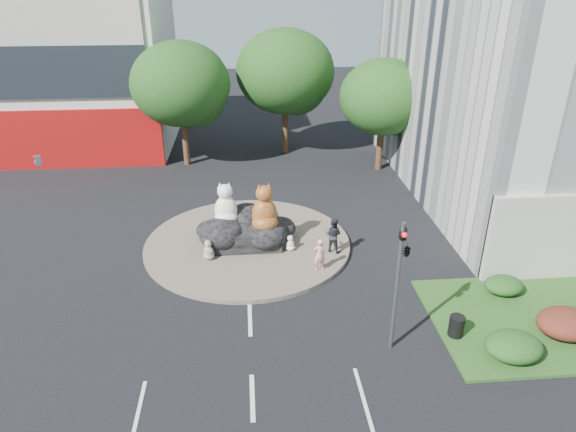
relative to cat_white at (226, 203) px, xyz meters
name	(u,v)px	position (x,y,z in m)	size (l,w,h in m)	color
ground	(252,398)	(0.98, -10.34, -2.16)	(120.00, 120.00, 0.00)	black
roundabout_island	(248,243)	(0.98, -0.34, -2.06)	(10.00, 10.00, 0.20)	brown
rock_plinth	(247,233)	(0.98, -0.34, -1.51)	(3.20, 2.60, 0.90)	black
grass_verge	(561,318)	(12.98, -7.34, -2.10)	(10.00, 6.00, 0.12)	#1C4517
tree_left	(182,88)	(-2.95, 11.72, 3.09)	(6.46, 6.46, 8.27)	#382314
tree_mid	(286,76)	(4.05, 13.72, 3.40)	(6.84, 6.84, 8.76)	#382314
tree_right	(384,100)	(10.05, 9.72, 2.47)	(5.70, 5.70, 7.30)	#382314
hedge_near_green	(514,346)	(9.98, -9.34, -1.59)	(2.00, 1.60, 0.90)	#173B12
hedge_red	(567,323)	(12.48, -8.34, -1.54)	(2.20, 1.76, 0.99)	#461412
hedge_back_green	(504,285)	(11.48, -5.54, -1.68)	(1.60, 1.28, 0.72)	#173B12
traffic_light	(403,260)	(6.08, -8.34, 1.46)	(0.44, 1.24, 5.00)	#595B60
street_lamp	(538,164)	(13.80, -2.34, 2.40)	(2.34, 0.22, 8.06)	#595B60
cat_white	(226,203)	(0.00, 0.00, 0.00)	(1.27, 1.10, 2.11)	white
cat_tabby	(264,206)	(1.83, -0.75, 0.10)	(1.39, 1.20, 2.31)	#C55429
kitten_calico	(208,249)	(-0.81, -1.82, -1.46)	(0.59, 0.52, 0.99)	silver
kitten_white	(290,242)	(2.99, -1.32, -1.57)	(0.47, 0.41, 0.78)	white
pedestrian_pink	(319,255)	(4.11, -3.20, -1.20)	(0.55, 0.36, 1.51)	pink
pedestrian_dark	(333,235)	(4.98, -1.61, -1.11)	(0.83, 0.64, 1.70)	#22212A
parked_car	(68,155)	(-11.20, 12.26, -1.49)	(1.42, 4.06, 1.34)	#95979C
litter_bin	(456,326)	(8.48, -8.03, -1.64)	(0.56, 0.56, 0.80)	black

